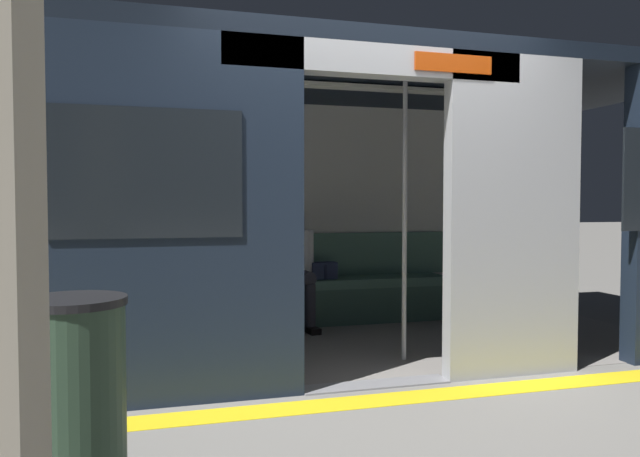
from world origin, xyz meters
TOP-DOWN VIEW (x-y plane):
  - ground_plane at (0.00, 0.00)m, footprint 60.00×60.00m
  - platform_edge_strip at (0.00, 0.30)m, footprint 8.00×0.24m
  - train_car at (0.07, -1.13)m, footprint 6.40×2.59m
  - bench_seat at (0.00, -2.08)m, footprint 3.12×0.44m
  - person_seated at (0.12, -2.03)m, footprint 0.55×0.71m
  - handbag at (-0.25, -2.10)m, footprint 0.26×0.15m
  - book at (0.47, -2.14)m, footprint 0.17×0.23m
  - grab_pole_door at (0.45, -0.41)m, footprint 0.04×0.04m
  - grab_pole_far at (-0.45, -0.56)m, footprint 0.04×0.04m
  - trash_bin at (1.72, 1.35)m, footprint 0.39×0.39m

SIDE VIEW (x-z plane):
  - ground_plane at x=0.00m, z-range 0.00..0.00m
  - platform_edge_strip at x=0.00m, z-range 0.00..0.01m
  - bench_seat at x=0.00m, z-range 0.12..0.58m
  - trash_bin at x=1.72m, z-range 0.00..0.87m
  - book at x=0.47m, z-range 0.46..0.48m
  - handbag at x=-0.25m, z-range 0.46..0.63m
  - person_seated at x=0.12m, z-range 0.08..1.27m
  - grab_pole_door at x=0.45m, z-range 0.00..2.23m
  - grab_pole_far at x=-0.45m, z-range 0.00..2.23m
  - train_car at x=0.07m, z-range 0.36..2.73m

